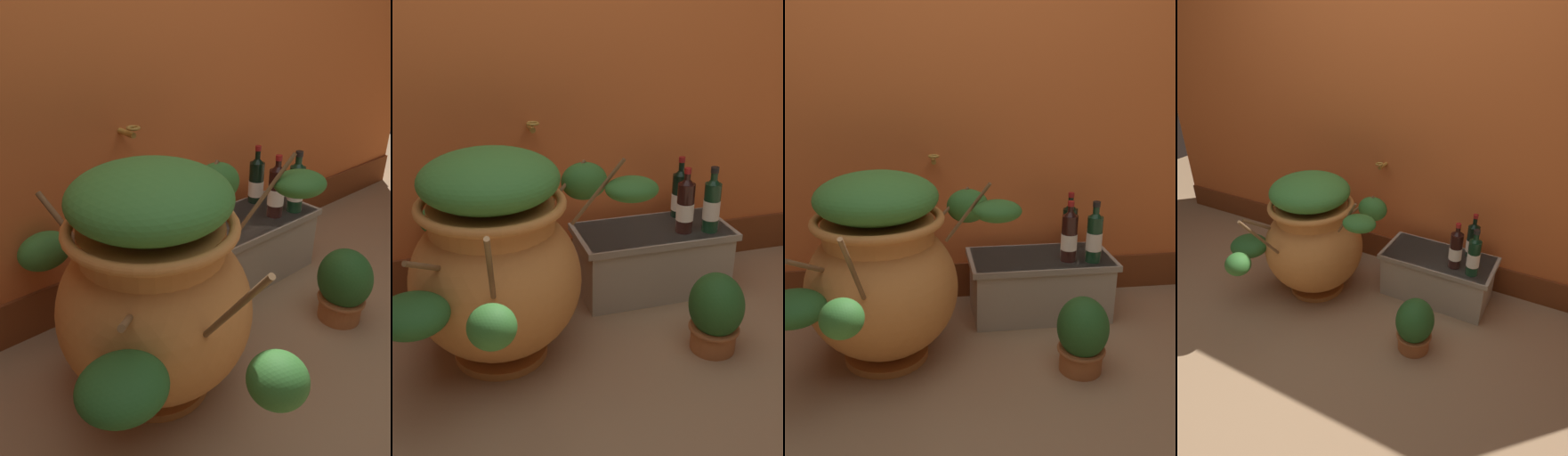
# 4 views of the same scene
# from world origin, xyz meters

# --- Properties ---
(ground_plane) EXTENTS (7.00, 7.00, 0.00)m
(ground_plane) POSITION_xyz_m (0.00, 0.00, 0.00)
(ground_plane) COLOR #9E7A56
(terracotta_urn) EXTENTS (0.97, 1.18, 0.83)m
(terracotta_urn) POSITION_xyz_m (-0.35, 0.54, 0.42)
(terracotta_urn) COLOR #CC7F3D
(terracotta_urn) RESTS_ON ground_plane
(stone_ledge) EXTENTS (0.72, 0.35, 0.31)m
(stone_ledge) POSITION_xyz_m (0.41, 0.85, 0.17)
(stone_ledge) COLOR #B2A893
(stone_ledge) RESTS_ON ground_plane
(wine_bottle_left) EXTENTS (0.08, 0.08, 0.30)m
(wine_bottle_left) POSITION_xyz_m (0.59, 0.96, 0.43)
(wine_bottle_left) COLOR black
(wine_bottle_left) RESTS_ON stone_ledge
(wine_bottle_middle) EXTENTS (0.08, 0.08, 0.30)m
(wine_bottle_middle) POSITION_xyz_m (0.53, 0.79, 0.45)
(wine_bottle_middle) COLOR black
(wine_bottle_middle) RESTS_ON stone_ledge
(wine_bottle_right) EXTENTS (0.08, 0.08, 0.30)m
(wine_bottle_right) POSITION_xyz_m (0.65, 0.76, 0.45)
(wine_bottle_right) COLOR black
(wine_bottle_right) RESTS_ON stone_ledge
(potted_shrub) EXTENTS (0.21, 0.23, 0.33)m
(potted_shrub) POSITION_xyz_m (0.47, 0.34, 0.17)
(potted_shrub) COLOR #B26638
(potted_shrub) RESTS_ON ground_plane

